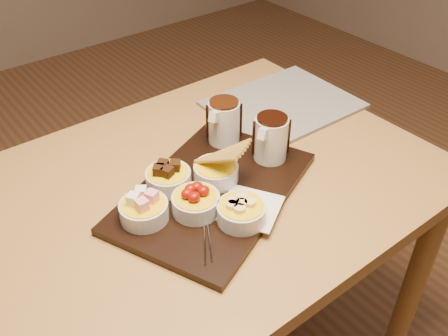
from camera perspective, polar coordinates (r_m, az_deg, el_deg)
dining_table at (r=1.19m, az=-4.55°, el=-6.10°), size 1.20×0.80×0.75m
serving_board at (r=1.10m, az=-1.23°, el=-2.69°), size 0.54×0.46×0.02m
napkin at (r=1.05m, az=2.98°, el=-4.57°), size 0.16×0.16×0.00m
bowl_marshmallows at (r=1.03m, az=-9.12°, el=-4.87°), size 0.10×0.10×0.04m
bowl_cake at (r=1.10m, az=-6.37°, el=-1.27°), size 0.10×0.10×0.04m
bowl_strawberries at (r=1.03m, az=-3.23°, el=-4.09°), size 0.10×0.10×0.04m
bowl_biscotti at (r=1.11m, az=-0.92°, el=-0.55°), size 0.10×0.10×0.04m
bowl_bananas at (r=1.01m, az=1.99°, el=-5.16°), size 0.10×0.10×0.04m
pitcher_dark_chocolate at (r=1.16m, az=5.38°, el=3.33°), size 0.10×0.10×0.11m
pitcher_milk_chocolate at (r=1.22m, az=-0.00°, el=5.23°), size 0.10×0.10×0.11m
fondue_skewers at (r=1.02m, az=-2.30°, el=-5.51°), size 0.23×0.17×0.01m
newspaper at (r=1.43m, az=6.74°, el=7.23°), size 0.39×0.32×0.01m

